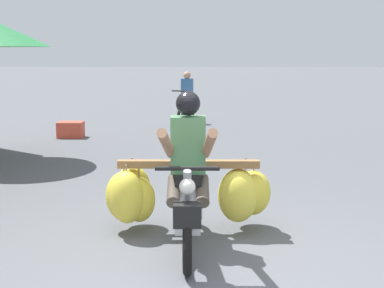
# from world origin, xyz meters

# --- Properties ---
(ground_plane) EXTENTS (120.00, 120.00, 0.00)m
(ground_plane) POSITION_xyz_m (0.00, 0.00, 0.00)
(ground_plane) COLOR #56595E
(motorbike_main_loaded) EXTENTS (1.81, 1.86, 1.58)m
(motorbike_main_loaded) POSITION_xyz_m (-0.24, 1.07, 0.51)
(motorbike_main_loaded) COLOR black
(motorbike_main_loaded) RESTS_ON ground
(motorbike_distant_ahead_left) EXTENTS (0.58, 1.60, 1.40)m
(motorbike_distant_ahead_left) POSITION_xyz_m (-0.65, 10.15, 0.57)
(motorbike_distant_ahead_left) COLOR black
(motorbike_distant_ahead_left) RESTS_ON ground
(produce_crate) EXTENTS (0.56, 0.40, 0.36)m
(produce_crate) POSITION_xyz_m (-3.17, 7.60, 0.18)
(produce_crate) COLOR #CC4C38
(produce_crate) RESTS_ON ground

